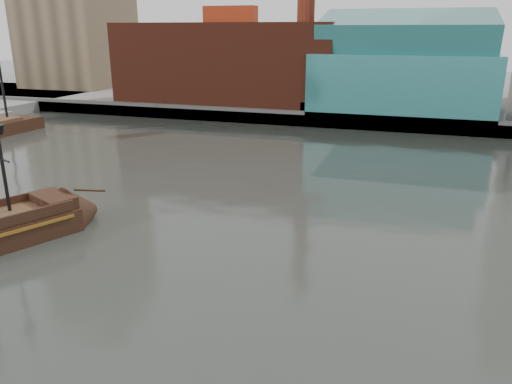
% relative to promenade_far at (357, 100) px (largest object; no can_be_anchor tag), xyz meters
% --- Properties ---
extents(ground, '(400.00, 400.00, 0.00)m').
position_rel_promenade_far_xyz_m(ground, '(0.00, -92.00, -1.00)').
color(ground, '#2C2F29').
rests_on(ground, ground).
extents(promenade_far, '(220.00, 60.00, 2.00)m').
position_rel_promenade_far_xyz_m(promenade_far, '(0.00, 0.00, 0.00)').
color(promenade_far, slate).
rests_on(promenade_far, ground).
extents(seawall, '(220.00, 1.00, 2.60)m').
position_rel_promenade_far_xyz_m(seawall, '(0.00, -29.50, 0.30)').
color(seawall, '#4C4C49').
rests_on(seawall, ground).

